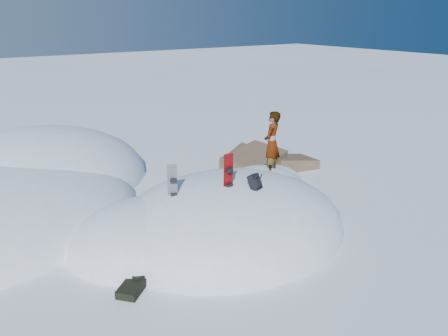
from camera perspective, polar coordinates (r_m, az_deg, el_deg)
ground at (r=12.64m, az=0.60°, el=-7.99°), size 120.00×120.00×0.00m
snow_mound at (r=12.72m, az=-0.67°, el=-7.78°), size 8.00×6.00×3.00m
rock_outcrop at (r=16.90m, az=5.00°, el=-0.72°), size 4.68×4.41×1.68m
snowboard_red at (r=11.63m, az=0.59°, el=-1.53°), size 0.28×0.15×1.49m
snowboard_dark at (r=11.54m, az=-6.69°, el=-2.76°), size 0.25×0.23×1.38m
backpack at (r=11.60m, az=4.10°, el=-1.84°), size 0.39×0.46×0.49m
gear_pile at (r=10.23m, az=-11.83°, el=-14.94°), size 0.90×0.78×0.23m
person at (r=13.55m, az=6.27°, el=3.26°), size 0.86×0.76×1.99m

